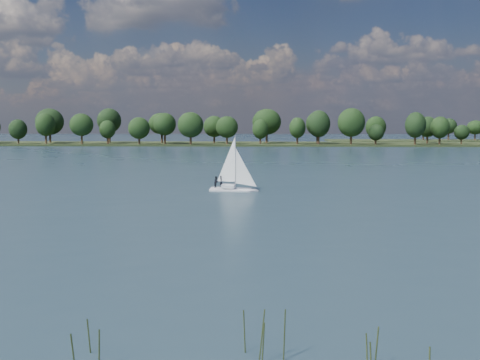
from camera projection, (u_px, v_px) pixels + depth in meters
name	position (u px, v px, depth m)	size (l,w,h in m)	color
ground	(200.00, 163.00, 128.45)	(700.00, 700.00, 0.00)	#233342
far_shore	(229.00, 145.00, 239.73)	(660.00, 40.00, 1.50)	black
sailboat	(231.00, 175.00, 75.03)	(6.44, 2.63, 8.23)	silver
treeline	(195.00, 126.00, 235.89)	(562.26, 74.28, 18.64)	black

